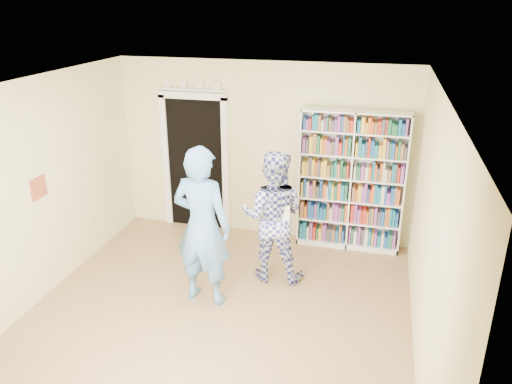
% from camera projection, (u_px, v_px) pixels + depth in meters
% --- Properties ---
extents(floor, '(5.00, 5.00, 0.00)m').
position_uv_depth(floor, '(213.00, 323.00, 5.81)').
color(floor, olive).
rests_on(floor, ground).
extents(ceiling, '(5.00, 5.00, 0.00)m').
position_uv_depth(ceiling, '(204.00, 90.00, 4.82)').
color(ceiling, white).
rests_on(ceiling, wall_back).
extents(wall_back, '(4.50, 0.00, 4.50)m').
position_uv_depth(wall_back, '(263.00, 151.00, 7.57)').
color(wall_back, beige).
rests_on(wall_back, floor).
extents(wall_left, '(0.00, 5.00, 5.00)m').
position_uv_depth(wall_left, '(27.00, 198.00, 5.83)').
color(wall_left, beige).
rests_on(wall_left, floor).
extents(wall_right, '(0.00, 5.00, 5.00)m').
position_uv_depth(wall_right, '(430.00, 241.00, 4.80)').
color(wall_right, beige).
rests_on(wall_right, floor).
extents(bookshelf, '(1.51, 0.28, 2.08)m').
position_uv_depth(bookshelf, '(351.00, 181.00, 7.23)').
color(bookshelf, white).
rests_on(bookshelf, floor).
extents(doorway, '(1.10, 0.08, 2.43)m').
position_uv_depth(doorway, '(195.00, 157.00, 7.87)').
color(doorway, black).
rests_on(doorway, floor).
extents(wall_art, '(0.03, 0.25, 0.25)m').
position_uv_depth(wall_art, '(39.00, 188.00, 5.99)').
color(wall_art, maroon).
rests_on(wall_art, wall_left).
extents(man_blue, '(0.78, 0.57, 2.00)m').
position_uv_depth(man_blue, '(202.00, 227.00, 5.92)').
color(man_blue, '#598EC5').
rests_on(man_blue, floor).
extents(man_plaid, '(0.89, 0.71, 1.78)m').
position_uv_depth(man_plaid, '(273.00, 216.00, 6.46)').
color(man_plaid, navy).
rests_on(man_plaid, floor).
extents(paper_sheet, '(0.20, 0.08, 0.29)m').
position_uv_depth(paper_sheet, '(281.00, 217.00, 6.21)').
color(paper_sheet, white).
rests_on(paper_sheet, man_plaid).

